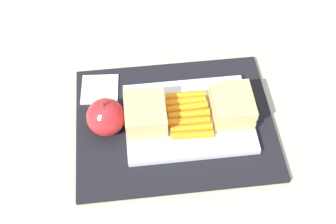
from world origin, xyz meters
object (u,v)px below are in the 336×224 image
(sandwich_half_right, at_px, (145,113))
(paper_napkin, at_px, (100,89))
(carrot_sticks_bundle, at_px, (189,114))
(sandwich_half_left, at_px, (232,105))
(food_tray, at_px, (188,118))
(apple, at_px, (106,116))

(sandwich_half_right, xyz_separation_m, paper_napkin, (0.08, -0.09, -0.03))
(sandwich_half_right, relative_size, paper_napkin, 1.14)
(carrot_sticks_bundle, distance_m, paper_napkin, 0.18)
(sandwich_half_left, bearing_deg, food_tray, 0.00)
(apple, distance_m, paper_napkin, 0.09)
(sandwich_half_left, xyz_separation_m, carrot_sticks_bundle, (0.08, 0.00, -0.02))
(carrot_sticks_bundle, bearing_deg, sandwich_half_right, -0.08)
(apple, bearing_deg, food_tray, 179.45)
(sandwich_half_right, relative_size, carrot_sticks_bundle, 0.79)
(apple, relative_size, paper_napkin, 1.13)
(sandwich_half_left, distance_m, sandwich_half_right, 0.16)
(sandwich_half_left, bearing_deg, apple, -0.36)
(sandwich_half_left, relative_size, paper_napkin, 1.14)
(paper_napkin, bearing_deg, food_tray, 150.85)
(paper_napkin, bearing_deg, carrot_sticks_bundle, 150.79)
(apple, xyz_separation_m, paper_napkin, (0.01, -0.09, -0.03))
(sandwich_half_left, distance_m, paper_napkin, 0.26)
(paper_napkin, bearing_deg, sandwich_half_right, 132.58)
(food_tray, distance_m, carrot_sticks_bundle, 0.01)
(sandwich_half_right, bearing_deg, apple, -1.18)
(food_tray, relative_size, sandwich_half_right, 2.88)
(carrot_sticks_bundle, xyz_separation_m, paper_napkin, (0.16, -0.09, -0.02))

